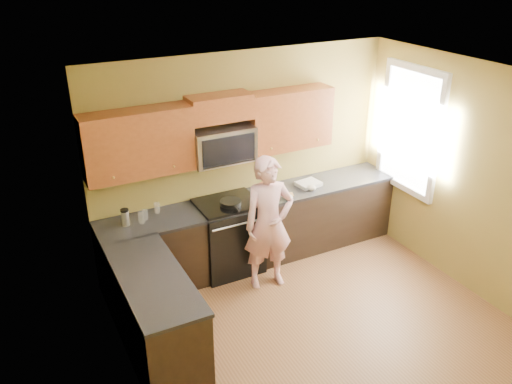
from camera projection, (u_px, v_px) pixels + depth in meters
floor at (328, 335)px, 5.66m from camera, size 4.00×4.00×0.00m
ceiling at (346, 87)px, 4.51m from camera, size 4.00×4.00×0.00m
wall_back at (245, 157)px, 6.69m from camera, size 4.00×0.00×4.00m
wall_front at (512, 354)px, 3.48m from camera, size 4.00×0.00×4.00m
wall_left at (133, 280)px, 4.25m from camera, size 0.00×4.00×4.00m
wall_right at (482, 185)px, 5.92m from camera, size 0.00×4.00×4.00m
cabinet_back_run at (256, 230)px, 6.84m from camera, size 4.00×0.60×0.88m
cabinet_left_run at (155, 317)px, 5.25m from camera, size 0.60×1.60×0.88m
countertop_back at (256, 199)px, 6.63m from camera, size 4.00×0.62×0.04m
countertop_left at (152, 278)px, 5.06m from camera, size 0.62×1.60×0.04m
stove at (228, 236)px, 6.64m from camera, size 0.76×0.65×0.95m
microwave at (222, 161)px, 6.32m from camera, size 0.76×0.40×0.42m
upper_cab_left at (141, 175)px, 5.94m from camera, size 1.22×0.33×0.75m
upper_cab_right at (288, 147)px, 6.74m from camera, size 1.12×0.33×0.75m
upper_cab_over_mw at (219, 108)px, 6.07m from camera, size 0.76×0.33×0.30m
window at (410, 130)px, 6.74m from camera, size 0.06×1.06×1.66m
woman at (269, 224)px, 6.18m from camera, size 0.66×0.49×1.66m
frying_pan at (231, 205)px, 6.37m from camera, size 0.30×0.47×0.06m
butter_tub at (265, 201)px, 6.53m from camera, size 0.13×0.13×0.10m
toast_slice at (289, 195)px, 6.68m from camera, size 0.14×0.14×0.01m
napkin_a at (289, 197)px, 6.56m from camera, size 0.13×0.14×0.06m
napkin_b at (311, 188)px, 6.80m from camera, size 0.15×0.15×0.07m
dish_towel at (309, 184)px, 6.94m from camera, size 0.33×0.28×0.05m
travel_mug at (126, 225)px, 5.97m from camera, size 0.10×0.10×0.20m
glass_a at (141, 218)px, 5.99m from camera, size 0.07×0.07×0.12m
glass_b at (145, 215)px, 6.07m from camera, size 0.07×0.07×0.12m
glass_c at (157, 208)px, 6.23m from camera, size 0.09×0.09×0.12m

